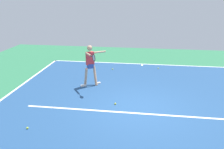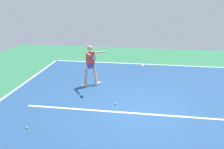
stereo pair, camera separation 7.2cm
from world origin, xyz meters
The scene contains 11 objects.
ground_plane centered at (0.00, 0.00, 0.00)m, with size 20.13×20.13×0.00m, color #2D754C.
court_surface centered at (0.00, 0.00, 0.00)m, with size 10.82×11.56×0.00m, color navy.
court_line_baseline_near centered at (0.00, -5.73, 0.00)m, with size 10.82×0.10×0.01m, color white.
court_line_sideline_right centered at (5.36, 0.00, 0.00)m, with size 0.10×11.56×0.01m, color white.
court_line_service centered at (0.00, 0.41, 0.00)m, with size 8.11×0.10×0.01m, color white.
court_line_centre_mark centered at (0.00, -5.53, 0.00)m, with size 0.10×0.30×0.01m, color white.
tennis_player centered at (2.21, -1.96, 1.07)m, with size 1.06×1.44×1.85m.
tennis_ball_by_baseline centered at (0.88, -0.16, 0.03)m, with size 0.07×0.07×0.07m, color yellow.
tennis_ball_by_sideline centered at (1.58, -4.41, 0.03)m, with size 0.07×0.07×0.07m, color #C6E53D.
tennis_ball_centre_court centered at (3.33, 1.90, 0.03)m, with size 0.07×0.07×0.07m, color #CCE033.
tennis_ball_near_service_line centered at (-0.90, -4.93, 0.03)m, with size 0.07×0.07×0.07m, color #C6E53D.
Camera 1 is at (-0.15, 7.80, 3.95)m, focal length 37.94 mm.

